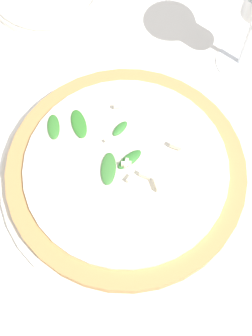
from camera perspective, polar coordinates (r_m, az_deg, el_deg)
name	(u,v)px	position (r m, az deg, el deg)	size (l,w,h in m)	color
ground_plane	(135,155)	(0.59, 1.14, 1.61)	(6.00, 6.00, 0.00)	silver
pizza_arugula_main	(126,172)	(0.56, -0.01, -0.54)	(0.31, 0.31, 0.05)	silver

